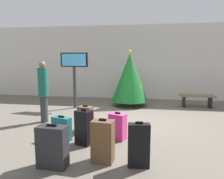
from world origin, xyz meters
TOP-DOWN VIEW (x-y plane):
  - ground_plane at (0.00, 0.00)m, footprint 16.00×16.00m
  - back_wall at (0.00, 3.82)m, footprint 16.00×0.20m
  - holiday_tree at (-0.29, 2.16)m, footprint 1.42×1.42m
  - flight_info_kiosk at (-2.31, 1.47)m, footprint 1.07×0.21m
  - waiting_bench at (2.29, 2.32)m, footprint 1.29×0.44m
  - traveller_0 at (-2.61, -0.45)m, footprint 0.30×0.30m
  - suitcase_0 at (-1.54, -1.74)m, footprint 0.49×0.31m
  - suitcase_1 at (-0.39, -2.63)m, footprint 0.41×0.30m
  - suitcase_2 at (-0.28, -1.47)m, footprint 0.44×0.36m
  - suitcase_3 at (-0.96, -1.90)m, footprint 0.40×0.35m
  - suitcase_4 at (-1.17, -1.04)m, footprint 0.40×0.31m
  - suitcase_5 at (0.26, -2.72)m, footprint 0.39×0.22m
  - suitcase_6 at (-1.21, -2.97)m, footprint 0.52×0.29m

SIDE VIEW (x-z plane):
  - ground_plane at x=0.00m, z-range 0.00..0.00m
  - suitcase_0 at x=-1.54m, z-range -0.02..0.56m
  - suitcase_2 at x=-0.28m, z-range -0.02..0.63m
  - suitcase_4 at x=-1.17m, z-range -0.02..0.67m
  - waiting_bench at x=2.29m, z-range 0.11..0.59m
  - suitcase_6 at x=-1.21m, z-range -0.02..0.76m
  - suitcase_3 at x=-0.96m, z-range -0.02..0.78m
  - suitcase_1 at x=-0.39m, z-range -0.02..0.79m
  - suitcase_5 at x=0.26m, z-range -0.02..0.80m
  - traveller_0 at x=-2.61m, z-range 0.06..1.85m
  - holiday_tree at x=-0.29m, z-range 0.04..2.24m
  - flight_info_kiosk at x=-2.31m, z-range 0.46..2.53m
  - back_wall at x=0.00m, z-range 0.00..3.36m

